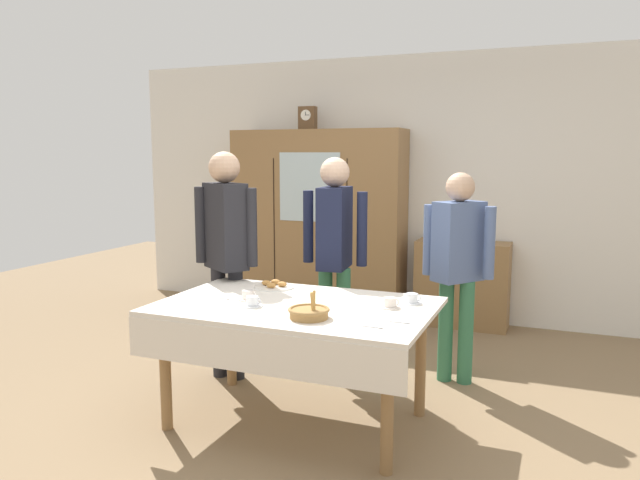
% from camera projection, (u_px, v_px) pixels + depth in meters
% --- Properties ---
extents(ground_plane, '(12.00, 12.00, 0.00)m').
position_uv_depth(ground_plane, '(309.00, 409.00, 4.07)').
color(ground_plane, '#846B4C').
rests_on(ground_plane, ground).
extents(back_wall, '(6.40, 0.10, 2.70)m').
position_uv_depth(back_wall, '(408.00, 188.00, 6.30)').
color(back_wall, silver).
rests_on(back_wall, ground).
extents(dining_table, '(1.70, 1.08, 0.78)m').
position_uv_depth(dining_table, '(294.00, 321.00, 3.75)').
color(dining_table, olive).
rests_on(dining_table, ground).
extents(wall_cabinet, '(1.85, 0.46, 1.95)m').
position_uv_depth(wall_cabinet, '(318.00, 223.00, 6.42)').
color(wall_cabinet, olive).
rests_on(wall_cabinet, ground).
extents(mantel_clock, '(0.18, 0.11, 0.24)m').
position_uv_depth(mantel_clock, '(308.00, 118.00, 6.31)').
color(mantel_clock, brown).
rests_on(mantel_clock, wall_cabinet).
extents(bookshelf_low, '(0.90, 0.35, 0.85)m').
position_uv_depth(bookshelf_low, '(462.00, 284.00, 5.98)').
color(bookshelf_low, olive).
rests_on(bookshelf_low, ground).
extents(book_stack, '(0.16, 0.21, 0.09)m').
position_uv_depth(book_stack, '(464.00, 237.00, 5.91)').
color(book_stack, '#3D754C').
rests_on(book_stack, bookshelf_low).
extents(tea_cup_back_edge, '(0.13, 0.13, 0.06)m').
position_uv_depth(tea_cup_back_edge, '(412.00, 299.00, 3.78)').
color(tea_cup_back_edge, white).
rests_on(tea_cup_back_edge, dining_table).
extents(tea_cup_mid_left, '(0.13, 0.13, 0.06)m').
position_uv_depth(tea_cup_mid_left, '(248.00, 296.00, 3.87)').
color(tea_cup_mid_left, white).
rests_on(tea_cup_mid_left, dining_table).
extents(tea_cup_near_right, '(0.13, 0.13, 0.06)m').
position_uv_depth(tea_cup_near_right, '(390.00, 303.00, 3.68)').
color(tea_cup_near_right, white).
rests_on(tea_cup_near_right, dining_table).
extents(tea_cup_center, '(0.13, 0.13, 0.06)m').
position_uv_depth(tea_cup_center, '(253.00, 302.00, 3.71)').
color(tea_cup_center, white).
rests_on(tea_cup_center, dining_table).
extents(bread_basket, '(0.24, 0.24, 0.16)m').
position_uv_depth(bread_basket, '(309.00, 312.00, 3.44)').
color(bread_basket, '#9E7542').
rests_on(bread_basket, dining_table).
extents(pastry_plate, '(0.28, 0.28, 0.05)m').
position_uv_depth(pastry_plate, '(274.00, 286.00, 4.22)').
color(pastry_plate, white).
rests_on(pastry_plate, dining_table).
extents(spoon_far_right, '(0.12, 0.02, 0.01)m').
position_uv_depth(spoon_far_right, '(224.00, 298.00, 3.90)').
color(spoon_far_right, silver).
rests_on(spoon_far_right, dining_table).
extents(spoon_center, '(0.12, 0.02, 0.01)m').
position_uv_depth(spoon_center, '(403.00, 323.00, 3.34)').
color(spoon_center, silver).
rests_on(spoon_center, dining_table).
extents(spoon_mid_left, '(0.12, 0.02, 0.01)m').
position_uv_depth(spoon_mid_left, '(376.00, 327.00, 3.25)').
color(spoon_mid_left, silver).
rests_on(spoon_mid_left, dining_table).
extents(person_behind_table_left, '(0.52, 0.36, 1.72)m').
position_uv_depth(person_behind_table_left, '(226.00, 242.00, 4.51)').
color(person_behind_table_left, '#232328').
rests_on(person_behind_table_left, ground).
extents(person_beside_shelf, '(0.52, 0.38, 1.68)m').
position_uv_depth(person_beside_shelf, '(335.00, 243.00, 4.64)').
color(person_beside_shelf, '#33704C').
rests_on(person_beside_shelf, ground).
extents(person_behind_table_right, '(0.52, 0.41, 1.57)m').
position_uv_depth(person_behind_table_right, '(458.00, 257.00, 4.43)').
color(person_behind_table_right, '#33704C').
rests_on(person_behind_table_right, ground).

